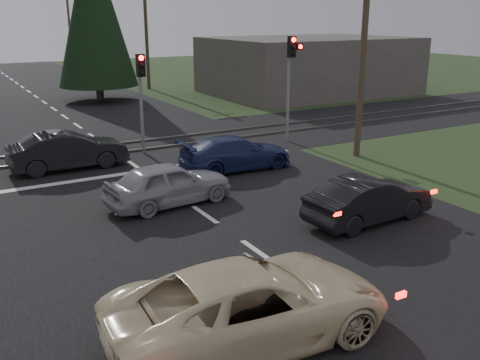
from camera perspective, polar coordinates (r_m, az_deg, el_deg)
ground at (r=13.27m, az=2.02°, el=-7.74°), size 120.00×120.00×0.00m
road at (r=21.90m, az=-11.95°, el=2.07°), size 14.00×100.00×0.01m
rail_corridor at (r=23.76m, az=-13.48°, el=3.15°), size 120.00×8.00×0.01m
stop_line at (r=20.25m, az=-10.33°, el=0.95°), size 13.00×0.35×0.00m
rail_near at (r=23.00m, az=-12.90°, el=2.85°), size 120.00×0.12×0.10m
rail_far at (r=24.50m, az=-14.04°, el=3.64°), size 120.00×0.12×0.10m
traffic_signal_right at (r=24.21m, az=5.49°, el=11.76°), size 0.68×0.48×4.70m
traffic_signal_center at (r=22.31m, az=-10.49°, el=9.78°), size 0.32×0.48×4.10m
utility_pole_near at (r=22.02m, az=13.10°, el=14.55°), size 1.80×0.26×9.00m
utility_pole_mid at (r=42.87m, az=-9.99°, el=15.85°), size 1.80×0.26×9.00m
utility_pole_far at (r=66.87m, az=-17.77°, el=15.74°), size 1.80×0.26×9.00m
conifer_tree at (r=37.51m, az=-15.36°, el=17.28°), size 5.20×5.20×11.00m
building_right at (r=40.55m, az=7.34°, el=12.04°), size 14.00×10.00×4.00m
cream_coupe at (r=9.68m, az=1.13°, el=-13.07°), size 5.29×2.65×1.44m
dark_hatchback at (r=15.40m, az=13.56°, el=-2.05°), size 3.96×1.58×1.28m
silver_car at (r=16.41m, az=-7.61°, el=-0.40°), size 4.05×1.95×1.34m
blue_sedan at (r=20.03m, az=-0.46°, el=2.88°), size 4.39×1.94×1.26m
dark_car_far at (r=21.09m, az=-17.85°, el=3.00°), size 4.30×1.52×1.42m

